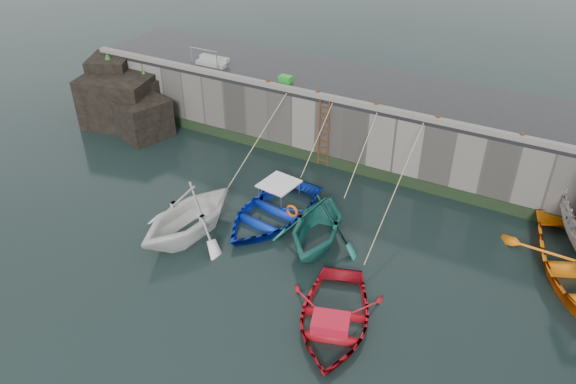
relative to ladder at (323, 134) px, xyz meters
The scene contains 22 objects.
ground 10.24m from the ladder, 78.60° to the right, with size 120.00×120.00×0.00m, color black.
quay_back 3.27m from the ladder, 52.28° to the left, with size 30.00×5.00×3.00m, color slate.
road_back 3.59m from the ladder, 52.28° to the left, with size 30.00×5.00×0.16m, color black.
kerb_back 2.62m from the ladder, ahead, with size 30.00×0.30×0.20m, color slate.
algae_back 2.41m from the ladder, ahead, with size 30.00×0.08×0.50m, color black.
rock_outcrop 10.95m from the ladder, behind, with size 5.85×4.24×3.41m.
ladder is the anchor object (origin of this frame).
boat_near_white 7.61m from the ladder, 107.28° to the right, with size 3.95×4.58×2.41m, color silver.
boat_near_white_rope 3.54m from the ladder, 134.37° to the right, with size 0.04×5.36×3.10m, color tan, non-canonical shape.
boat_near_blue 4.95m from the ladder, 89.90° to the right, with size 3.63×5.09×1.05m, color #0B28AB.
boat_near_blue_rope 1.91m from the ladder, 89.56° to the right, with size 0.04×3.45×3.10m, color tan, non-canonical shape.
boat_near_blacktrim 5.94m from the ladder, 66.66° to the right, with size 3.59×4.16×2.19m, color #1B6158.
boat_near_blacktrim_rope 3.08m from the ladder, 30.49° to the right, with size 0.04×3.85×3.10m, color tan, non-canonical shape.
boat_near_navy 9.92m from the ladder, 62.59° to the right, with size 3.28×4.60×0.95m, color #AD0E19.
boat_near_navy_rope 5.67m from the ladder, 34.12° to the right, with size 0.04×6.79×3.10m, color tan, non-canonical shape.
fish_crate 3.23m from the ladder, 156.43° to the left, with size 0.58×0.40×0.29m, color green.
railing 7.10m from the ladder, 168.83° to the left, with size 1.60×1.05×1.00m.
bollard_a 3.47m from the ladder, behind, with size 0.18×0.18×0.28m, color #3F1E0F.
bollard_b 1.81m from the ladder, 146.14° to the left, with size 0.18×0.18×0.28m, color #3F1E0F.
bollard_c 2.81m from the ladder, ahead, with size 0.18×0.18×0.28m, color #3F1E0F.
bollard_d 5.11m from the ladder, ahead, with size 0.18×0.18×0.28m, color #3F1E0F.
bollard_e 8.19m from the ladder, ahead, with size 0.18×0.18×0.28m, color #3F1E0F.
Camera 1 is at (7.19, -10.39, 13.04)m, focal length 35.00 mm.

